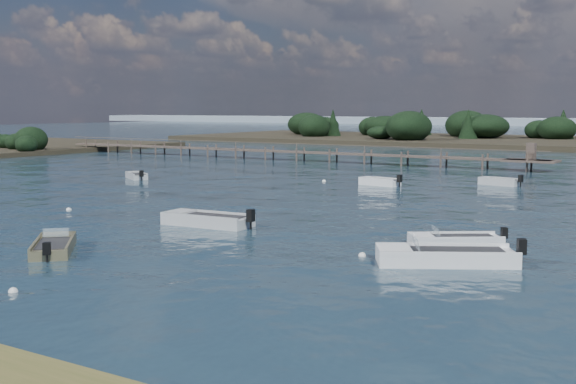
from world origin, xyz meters
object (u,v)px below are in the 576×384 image
Objects in this scene: jetty at (300,152)px; dinghy_mid_white_a at (445,259)px; tender_far_white at (380,183)px; dinghy_mid_white_b at (455,243)px; tender_far_grey at (137,177)px; dinghy_mid_grey at (207,222)px; tender_far_grey_b at (499,183)px; dinghy_near_olive at (54,248)px.

dinghy_mid_white_a is at bearing -52.97° from jetty.
dinghy_mid_white_a is 28.44m from tender_far_white.
dinghy_mid_white_b is at bearing -57.48° from tender_far_white.
tender_far_white reaches higher than tender_far_grey.
dinghy_mid_white_b is 0.06× the size of jetty.
tender_far_white is 0.06× the size of jetty.
tender_far_grey_b is at bearing 75.21° from dinghy_mid_grey.
dinghy_mid_white_a is 1.09× the size of dinghy_mid_grey.
tender_far_white is 20.86m from tender_far_grey.
jetty is at bearing 115.11° from dinghy_mid_grey.
dinghy_mid_white_b is (-0.92, 3.77, -0.03)m from dinghy_mid_white_a.
dinghy_mid_white_a is at bearing -60.01° from tender_far_white.
tender_far_grey is 0.05× the size of jetty.
tender_far_white is (-13.30, 20.86, 0.03)m from dinghy_mid_white_b.
dinghy_mid_white_b is (13.97, 10.29, -0.00)m from dinghy_near_olive.
tender_far_grey reaches higher than dinghy_near_olive.
tender_far_grey_b is at bearing 33.32° from tender_far_white.
tender_far_grey is (-19.93, -6.18, -0.02)m from tender_far_white.
dinghy_mid_grey reaches higher than tender_far_grey.
jetty reaches higher than tender_far_white.
tender_far_white reaches higher than dinghy_near_olive.
tender_far_grey_b is at bearing 102.01° from dinghy_mid_white_a.
jetty is at bearing 128.75° from dinghy_mid_white_b.
tender_far_grey is at bearing -162.76° from tender_far_white.
dinghy_mid_white_a reaches higher than dinghy_mid_grey.
dinghy_mid_white_b is at bearing 6.69° from dinghy_mid_grey.
dinghy_near_olive is at bearing -91.24° from tender_far_white.
dinghy_mid_white_b is at bearing 36.37° from dinghy_near_olive.
tender_far_grey is (-19.25, 24.97, 0.01)m from dinghy_near_olive.
jetty reaches higher than dinghy_mid_white_b.
tender_far_white is (-7.88, -5.18, 0.01)m from tender_far_grey_b.
dinghy_near_olive is 0.97× the size of dinghy_mid_white_b.
dinghy_mid_white_a is at bearing -28.39° from tender_far_grey.
tender_far_white is 1.12× the size of tender_far_grey.
dinghy_mid_grey is at bearing -38.21° from tender_far_grey.
tender_far_grey is at bearing 156.16° from dinghy_mid_white_b.
jetty reaches higher than tender_far_grey_b.
dinghy_mid_white_b is 26.60m from tender_far_grey_b.
tender_far_grey is (-33.23, 14.68, 0.01)m from dinghy_mid_white_b.
jetty is (-18.88, 19.24, 0.81)m from tender_far_white.
tender_far_grey_b is (8.55, 36.33, 0.03)m from dinghy_near_olive.
dinghy_mid_white_b is at bearing -78.24° from tender_far_grey_b.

